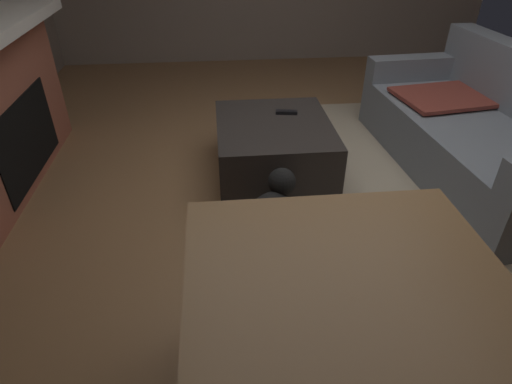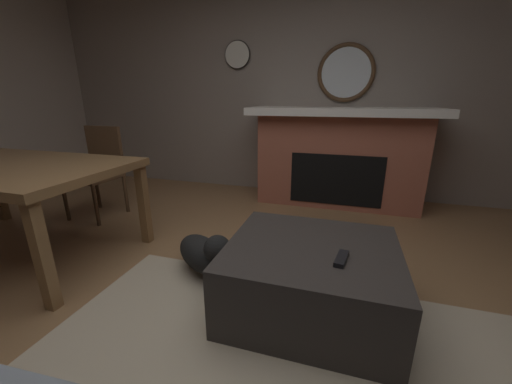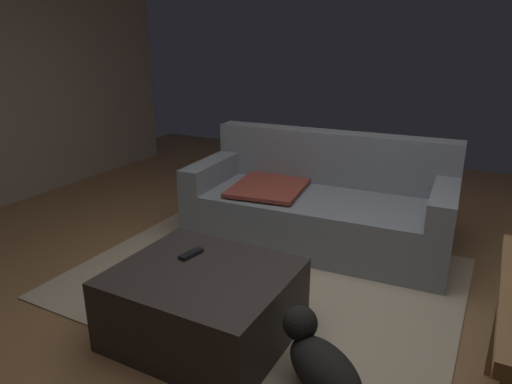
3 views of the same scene
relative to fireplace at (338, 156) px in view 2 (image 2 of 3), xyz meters
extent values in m
plane|color=olive|center=(0.51, 2.32, -0.56)|extent=(8.37, 8.37, 0.00)
cube|color=gray|center=(0.51, -0.38, 0.87)|extent=(7.38, 0.12, 2.87)
cube|color=#9E5642|center=(0.00, -0.02, -0.05)|extent=(1.79, 0.60, 1.03)
cube|color=black|center=(0.00, 0.24, -0.21)|extent=(0.99, 0.10, 0.56)
cube|color=white|center=(0.00, 0.03, 0.51)|extent=(2.03, 0.76, 0.08)
torus|color=#4C331E|center=(0.00, -0.29, 0.93)|extent=(0.65, 0.05, 0.65)
cylinder|color=silver|center=(0.00, -0.29, 0.93)|extent=(0.55, 0.01, 0.55)
cube|color=#2D2826|center=(0.06, 2.03, -0.35)|extent=(0.94, 0.82, 0.42)
cube|color=black|center=(-0.10, 2.15, -0.13)|extent=(0.08, 0.17, 0.02)
cube|color=brown|center=(2.40, 2.01, 0.15)|extent=(1.86, 1.03, 0.06)
cube|color=brown|center=(1.53, 2.46, -0.22)|extent=(0.07, 0.07, 0.68)
cube|color=brown|center=(1.53, 1.55, -0.22)|extent=(0.07, 0.07, 0.68)
cube|color=#513823|center=(2.40, 1.19, -0.13)|extent=(0.46, 0.46, 0.04)
cube|color=#513823|center=(2.39, 0.99, 0.13)|extent=(0.44, 0.06, 0.48)
cylinder|color=#513823|center=(2.21, 1.40, -0.36)|extent=(0.04, 0.04, 0.41)
cylinder|color=#513823|center=(2.61, 1.38, -0.36)|extent=(0.04, 0.04, 0.41)
cylinder|color=#513823|center=(2.19, 1.00, -0.36)|extent=(0.04, 0.04, 0.41)
cylinder|color=#513823|center=(2.59, 0.98, -0.36)|extent=(0.04, 0.04, 0.41)
ellipsoid|color=black|center=(0.83, 1.89, -0.39)|extent=(0.52, 0.46, 0.23)
sphere|color=black|center=(0.66, 2.00, -0.27)|extent=(0.18, 0.18, 0.18)
cylinder|color=silver|center=(1.33, -0.29, 1.17)|extent=(0.32, 0.03, 0.32)
torus|color=black|center=(1.33, -0.29, 1.17)|extent=(0.34, 0.02, 0.34)
camera|label=1|loc=(2.87, 1.62, 1.14)|focal=29.98mm
camera|label=2|loc=(-0.07, 3.55, 0.64)|focal=20.81mm
camera|label=3|loc=(1.39, 0.17, 1.09)|focal=32.59mm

